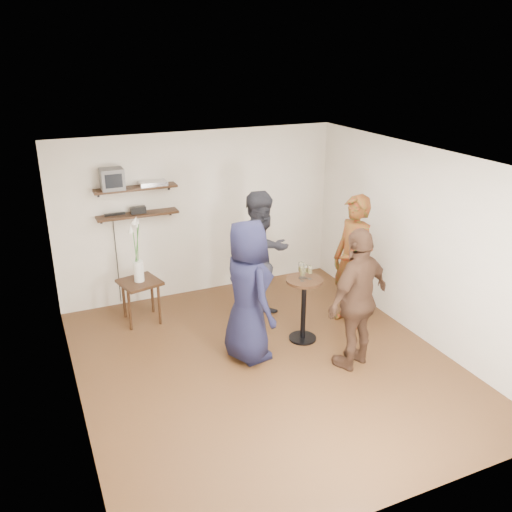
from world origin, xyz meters
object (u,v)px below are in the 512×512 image
Objects in this scene: drinks_table at (304,301)px; person_brown at (358,299)px; person_plaid at (353,262)px; person_dark at (262,257)px; radio at (138,210)px; side_table at (140,288)px; person_navy at (248,292)px; crt_monitor at (112,179)px; dvd_deck at (153,183)px.

drinks_table is 0.50× the size of person_brown.
person_plaid is 0.99× the size of person_dark.
side_table is at bearing -107.18° from radio.
person_navy reaches higher than radio.
crt_monitor is 1.45× the size of radio.
drinks_table is at bearing -90.00° from person_dark.
person_dark is (1.48, -1.17, -0.56)m from radio.
person_navy is at bearing -73.53° from dvd_deck.
drinks_table is 0.47× the size of person_plaid.
dvd_deck is 0.63× the size of side_table.
radio is (-0.25, 0.00, -0.38)m from dvd_deck.
person_navy reaches higher than drinks_table.
drinks_table is at bearing -37.05° from side_table.
dvd_deck reaches higher than person_dark.
person_dark is (1.81, -1.17, -1.06)m from crt_monitor.
dvd_deck reaches higher than person_brown.
radio is 0.12× the size of person_plaid.
person_navy is 1.35m from person_brown.
crt_monitor is 3.82m from person_brown.
dvd_deck is at bearing 0.00° from crt_monitor.
person_dark reaches higher than radio.
radio is 2.80m from drinks_table.
person_navy is at bearing -91.51° from person_plaid.
dvd_deck is 0.21× the size of person_dark.
crt_monitor reaches higher than person_plaid.
person_brown is at bearing -128.26° from person_navy.
person_dark is (1.23, -1.17, -0.94)m from dvd_deck.
side_table is 0.35× the size of person_brown.
drinks_table is 0.94m from person_dark.
person_plaid is at bearing -35.75° from radio.
radio is at bearing 130.79° from drinks_table.
radio is at bearing -135.35° from person_plaid.
side_table is 0.35× the size of person_navy.
person_dark reaches higher than side_table.
dvd_deck reaches higher than person_navy.
crt_monitor is 0.59m from dvd_deck.
person_plaid is (2.91, -1.85, -1.06)m from crt_monitor.
dvd_deck is 2.39m from person_navy.
side_table is (-0.17, -0.56, -0.99)m from radio.
person_dark reaches higher than drinks_table.
dvd_deck is (0.58, 0.00, -0.12)m from crt_monitor.
side_table is at bearing 142.95° from drinks_table.
person_plaid is (2.32, -1.85, -0.94)m from dvd_deck.
side_table is at bearing -74.11° from crt_monitor.
drinks_table is (1.47, -1.99, -1.32)m from dvd_deck.
side_table is 0.33× the size of person_plaid.
crt_monitor is 0.80× the size of dvd_deck.
dvd_deck is 2.81m from drinks_table.
crt_monitor reaches higher than drinks_table.
person_dark is at bearing -43.41° from dvd_deck.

